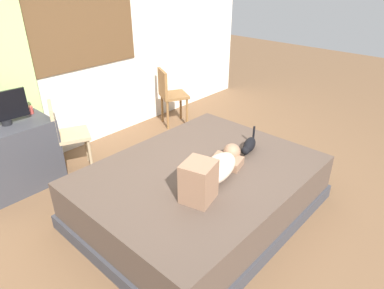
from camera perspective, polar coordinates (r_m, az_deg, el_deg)
ground_plane at (r=3.50m, az=3.76°, el=-11.23°), size 16.00×16.00×0.00m
back_wall_with_window at (r=4.57m, az=-19.69°, el=16.99°), size 6.40×0.14×2.90m
bed at (r=3.35m, az=1.38°, el=-7.78°), size 2.24×1.72×0.50m
person_lying at (r=2.98m, az=3.56°, el=-4.40°), size 0.94×0.46×0.34m
cat at (r=3.52m, az=9.51°, el=-0.15°), size 0.34×0.19×0.21m
desk at (r=4.14m, az=-28.03°, el=-1.93°), size 0.90×0.56×0.74m
tv_monitor at (r=3.94m, az=-29.12°, el=5.33°), size 0.48×0.10×0.35m
cup at (r=4.18m, az=-25.52°, el=5.22°), size 0.07×0.07×0.08m
chair_by_desk at (r=4.15m, az=-20.50°, el=1.91°), size 0.50×0.50×0.86m
chair_spare at (r=5.15m, az=-3.80°, el=8.63°), size 0.51×0.51×0.86m
curtain_left at (r=4.20m, az=-27.85°, el=10.73°), size 0.44×0.06×2.37m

